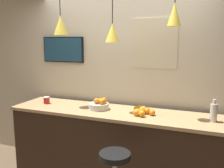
# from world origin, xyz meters

# --- Properties ---
(back_wall) EXTENTS (8.00, 0.06, 2.90)m
(back_wall) POSITION_xyz_m (0.00, 1.14, 1.45)
(back_wall) COLOR beige
(back_wall) RESTS_ON ground_plane
(service_counter) EXTENTS (2.72, 0.67, 1.00)m
(service_counter) POSITION_xyz_m (0.00, 0.70, 0.50)
(service_counter) COLOR black
(service_counter) RESTS_ON ground_plane
(fruit_bowl) EXTENTS (0.26, 0.26, 0.16)m
(fruit_bowl) POSITION_xyz_m (-0.18, 0.71, 1.06)
(fruit_bowl) COLOR beige
(fruit_bowl) RESTS_ON service_counter
(orange_pile) EXTENTS (0.29, 0.28, 0.09)m
(orange_pile) POSITION_xyz_m (0.39, 0.69, 1.04)
(orange_pile) COLOR orange
(orange_pile) RESTS_ON service_counter
(juice_bottle) EXTENTS (0.08, 0.08, 0.25)m
(juice_bottle) POSITION_xyz_m (1.21, 0.71, 1.11)
(juice_bottle) COLOR silver
(juice_bottle) RESTS_ON service_counter
(spread_jar) EXTENTS (0.09, 0.09, 0.10)m
(spread_jar) POSITION_xyz_m (-1.01, 0.71, 1.05)
(spread_jar) COLOR red
(spread_jar) RESTS_ON service_counter
(pendant_lamp_left) EXTENTS (0.19, 0.19, 0.84)m
(pendant_lamp_left) POSITION_xyz_m (-0.74, 0.71, 2.09)
(pendant_lamp_left) COLOR black
(pendant_lamp_middle) EXTENTS (0.18, 0.18, 0.93)m
(pendant_lamp_middle) POSITION_xyz_m (0.00, 0.71, 1.99)
(pendant_lamp_middle) COLOR black
(pendant_lamp_right) EXTENTS (0.16, 0.16, 0.75)m
(pendant_lamp_right) POSITION_xyz_m (0.74, 0.71, 2.18)
(pendant_lamp_right) COLOR black
(mounted_tv) EXTENTS (0.68, 0.04, 0.38)m
(mounted_tv) POSITION_xyz_m (-0.95, 1.09, 1.75)
(mounted_tv) COLOR black
(wall_poster) EXTENTS (0.59, 0.01, 0.66)m
(wall_poster) POSITION_xyz_m (0.44, 1.11, 1.85)
(wall_poster) COLOR beige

